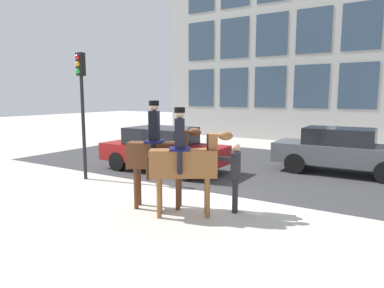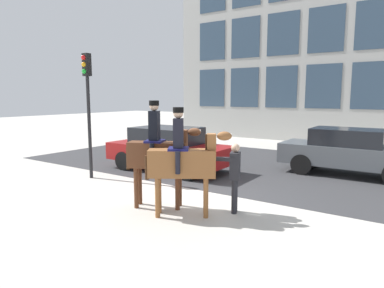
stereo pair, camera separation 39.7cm
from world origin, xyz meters
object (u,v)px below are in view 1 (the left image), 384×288
object	(u,v)px
mounted_horse_companion	(185,160)
pedestrian_bystander	(235,172)
street_car_near_lane	(163,148)
traffic_light	(82,96)
mounted_horse_lead	(159,152)
street_car_far_lane	(341,150)

from	to	relation	value
mounted_horse_companion	pedestrian_bystander	world-z (taller)	mounted_horse_companion
street_car_near_lane	traffic_light	size ratio (longest dim) A/B	1.13
mounted_horse_lead	street_car_far_lane	bearing A→B (deg)	36.60
pedestrian_bystander	street_car_far_lane	bearing A→B (deg)	-126.56
mounted_horse_lead	mounted_horse_companion	size ratio (longest dim) A/B	1.06
pedestrian_bystander	street_car_near_lane	xyz separation A→B (m)	(-4.14, 2.82, -0.14)
mounted_horse_companion	street_car_far_lane	xyz separation A→B (m)	(2.39, 6.46, -0.45)
pedestrian_bystander	street_car_far_lane	size ratio (longest dim) A/B	0.36
mounted_horse_companion	street_car_far_lane	distance (m)	6.90
mounted_horse_lead	street_car_near_lane	bearing A→B (deg)	98.66
street_car_far_lane	mounted_horse_lead	bearing A→B (deg)	-117.17
mounted_horse_companion	traffic_light	bearing A→B (deg)	132.70
street_car_far_lane	pedestrian_bystander	bearing A→B (deg)	-105.10
street_car_near_lane	traffic_light	xyz separation A→B (m)	(-1.42, -2.42, 1.91)
mounted_horse_lead	street_car_near_lane	world-z (taller)	mounted_horse_lead
pedestrian_bystander	street_car_far_lane	world-z (taller)	pedestrian_bystander
mounted_horse_lead	traffic_light	distance (m)	4.22
mounted_horse_companion	traffic_light	size ratio (longest dim) A/B	0.61
mounted_horse_companion	street_car_near_lane	size ratio (longest dim) A/B	0.54
street_car_far_lane	mounted_horse_companion	bearing A→B (deg)	-110.28
street_car_near_lane	street_car_far_lane	xyz separation A→B (m)	(5.67, 2.82, 0.02)
pedestrian_bystander	street_car_near_lane	distance (m)	5.01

